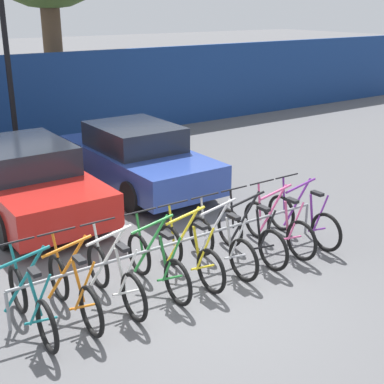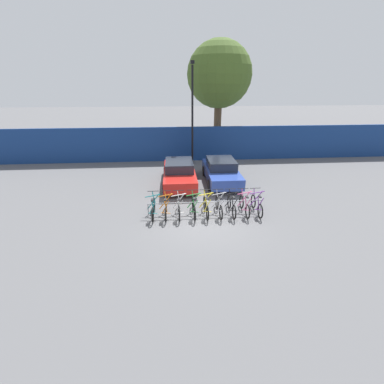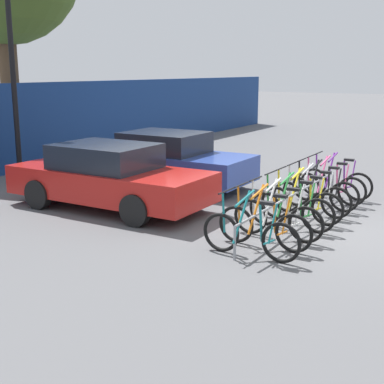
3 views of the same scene
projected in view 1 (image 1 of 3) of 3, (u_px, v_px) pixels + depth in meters
name	position (u px, v px, depth m)	size (l,w,h in m)	color
ground_plane	(199.00, 296.00, 7.46)	(120.00, 120.00, 0.00)	#59595B
bike_rack	(183.00, 243.00, 7.93)	(5.28, 0.04, 0.57)	gray
bicycle_teal	(31.00, 303.00, 6.58)	(0.68, 1.71, 1.05)	black
bicycle_orange	(74.00, 290.00, 6.88)	(0.68, 1.71, 1.05)	black
bicycle_white	(115.00, 278.00, 7.20)	(0.68, 1.71, 1.05)	black
bicycle_green	(157.00, 264.00, 7.56)	(0.68, 1.71, 1.05)	black
bicycle_yellow	(190.00, 254.00, 7.86)	(0.68, 1.71, 1.05)	black
bicycle_silver	(221.00, 245.00, 8.18)	(0.68, 1.71, 1.05)	black
bicycle_black	(251.00, 236.00, 8.50)	(0.68, 1.71, 1.05)	black
bicycle_pink	(278.00, 227.00, 8.82)	(0.68, 1.71, 1.05)	black
bicycle_purple	(303.00, 219.00, 9.13)	(0.68, 1.71, 1.05)	black
car_red	(26.00, 179.00, 10.22)	(1.91, 4.49, 1.40)	red
car_blue	(137.00, 157.00, 11.70)	(1.91, 4.32, 1.40)	#2D479E
lamp_post	(2.00, 6.00, 12.88)	(0.24, 0.44, 6.90)	black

